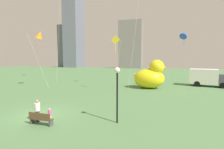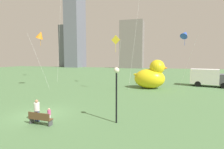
% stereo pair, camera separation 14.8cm
% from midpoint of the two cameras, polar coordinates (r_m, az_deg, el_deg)
% --- Properties ---
extents(ground_plane, '(140.00, 140.00, 0.00)m').
position_cam_midpoint_polar(ground_plane, '(15.61, -22.83, -12.27)').
color(ground_plane, '#527B4B').
extents(park_bench, '(1.76, 0.50, 0.90)m').
position_cam_midpoint_polar(park_bench, '(13.19, -22.68, -13.37)').
color(park_bench, brown).
rests_on(park_bench, ground).
extents(person_adult, '(0.40, 0.40, 1.63)m').
position_cam_midpoint_polar(person_adult, '(13.86, -23.61, -10.65)').
color(person_adult, '#38476B').
rests_on(person_adult, ground).
extents(person_child, '(0.25, 0.25, 1.01)m').
position_cam_midpoint_polar(person_child, '(13.59, -20.03, -12.37)').
color(person_child, silver).
rests_on(person_child, ground).
extents(giant_inflatable_duck, '(5.34, 3.43, 4.43)m').
position_cam_midpoint_polar(giant_inflatable_duck, '(26.83, 13.00, -0.56)').
color(giant_inflatable_duck, yellow).
rests_on(giant_inflatable_duck, ground).
extents(lamppost, '(0.40, 0.40, 4.01)m').
position_cam_midpoint_polar(lamppost, '(12.03, 1.85, -2.73)').
color(lamppost, black).
rests_on(lamppost, ground).
extents(box_truck, '(6.17, 3.54, 2.85)m').
position_cam_midpoint_polar(box_truck, '(32.09, 29.80, -0.97)').
color(box_truck, white).
rests_on(box_truck, ground).
extents(city_skyline, '(45.00, 11.52, 36.15)m').
position_cam_midpoint_polar(city_skyline, '(89.50, -6.90, 11.69)').
color(city_skyline, slate).
rests_on(city_skyline, ground).
extents(kite_yellow, '(1.33, 0.77, 7.79)m').
position_cam_midpoint_polar(kite_yellow, '(23.83, 1.48, 10.97)').
color(kite_yellow, silver).
rests_on(kite_yellow, ground).
extents(kite_blue, '(2.74, 2.82, 9.03)m').
position_cam_midpoint_polar(kite_blue, '(28.41, 23.40, 12.30)').
color(kite_blue, silver).
rests_on(kite_blue, ground).
extents(kite_orange, '(2.63, 2.46, 8.99)m').
position_cam_midpoint_polar(kite_orange, '(29.38, -22.80, 12.12)').
color(kite_orange, silver).
rests_on(kite_orange, ground).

